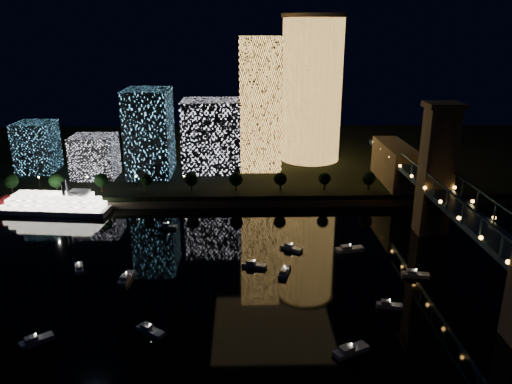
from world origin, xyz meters
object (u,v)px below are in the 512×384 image
riverboat (49,204)px  tower_cylindrical (312,89)px  tower_rectangular (260,105)px  truss_bridge (492,244)px

riverboat → tower_cylindrical: bearing=29.7°
tower_cylindrical → tower_rectangular: 33.63m
tower_rectangular → riverboat: bearing=-150.9°
tower_cylindrical → truss_bridge: size_ratio=0.29×
tower_cylindrical → tower_rectangular: bearing=-148.4°
tower_rectangular → riverboat: 109.95m
tower_cylindrical → tower_rectangular: tower_cylindrical is taller
tower_rectangular → riverboat: (-91.31, -50.85, -34.16)m
tower_rectangular → tower_cylindrical: bearing=31.6°
tower_cylindrical → truss_bridge: tower_cylindrical is taller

